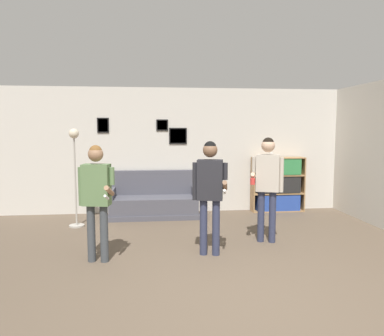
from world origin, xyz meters
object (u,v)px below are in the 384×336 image
at_px(bookshelf, 278,184).
at_px(person_player_foreground_center, 210,186).
at_px(floor_lamp, 75,163).
at_px(couch, 154,202).
at_px(drinking_cup, 271,155).
at_px(person_player_foreground_left, 97,191).
at_px(person_watcher_holding_cup, 267,178).

xyz_separation_m(bookshelf, person_player_foreground_center, (-1.94, -2.72, 0.41)).
relative_size(bookshelf, person_player_foreground_center, 0.73).
bearing_deg(floor_lamp, couch, 25.61).
xyz_separation_m(couch, person_player_foreground_center, (0.78, -2.53, 0.70)).
bearing_deg(drinking_cup, person_player_foreground_center, -123.28).
height_order(couch, bookshelf, bookshelf).
bearing_deg(drinking_cup, bookshelf, -0.20).
relative_size(floor_lamp, person_player_foreground_left, 1.14).
xyz_separation_m(bookshelf, person_watcher_holding_cup, (-0.94, -2.20, 0.44)).
bearing_deg(couch, drinking_cup, 4.27).
relative_size(person_player_foreground_left, person_player_foreground_center, 0.97).
distance_m(person_player_foreground_left, person_player_foreground_center, 1.57).
bearing_deg(person_player_foreground_center, person_watcher_holding_cup, 27.40).
bearing_deg(bookshelf, drinking_cup, 179.80).
distance_m(bookshelf, person_watcher_holding_cup, 2.43).
xyz_separation_m(floor_lamp, person_watcher_holding_cup, (3.23, -1.32, -0.16)).
height_order(couch, floor_lamp, floor_lamp).
bearing_deg(couch, bookshelf, 4.01).
xyz_separation_m(couch, drinking_cup, (2.57, 0.19, 0.95)).
bearing_deg(couch, person_watcher_holding_cup, -48.32).
relative_size(couch, bookshelf, 1.54).
bearing_deg(person_player_foreground_left, floor_lamp, 108.76).
distance_m(couch, drinking_cup, 2.75).
distance_m(floor_lamp, drinking_cup, 4.11).
height_order(floor_lamp, person_player_foreground_center, floor_lamp).
xyz_separation_m(couch, person_player_foreground_left, (-0.78, -2.64, 0.67)).
xyz_separation_m(couch, floor_lamp, (-1.44, -0.69, 0.89)).
bearing_deg(person_player_foreground_left, bookshelf, 38.92).
xyz_separation_m(person_watcher_holding_cup, drinking_cup, (0.78, 2.20, 0.22)).
height_order(person_player_foreground_left, person_watcher_holding_cup, person_watcher_holding_cup).
relative_size(couch, person_watcher_holding_cup, 1.10).
bearing_deg(floor_lamp, bookshelf, 11.96).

